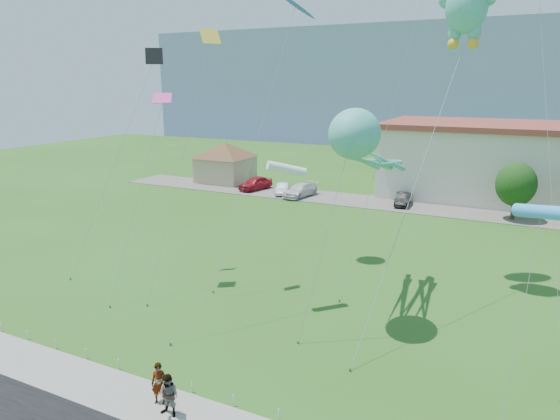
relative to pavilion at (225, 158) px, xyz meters
The scene contains 21 objects.
ground 45.05m from the pavilion, 57.72° to the right, with size 160.00×160.00×0.00m, color #2B5116.
sidewalk 47.39m from the pavilion, 59.50° to the right, with size 80.00×2.50×0.10m, color gray.
parking_strip 24.37m from the pavilion, ahead, with size 70.00×6.00×0.06m, color #59544C.
hill_ridge 85.96m from the pavilion, 73.69° to the left, with size 160.00×50.00×25.00m, color #7591A2.
pavilion is the anchor object (origin of this frame).
rope_fence 46.13m from the pavilion, 58.59° to the right, with size 26.05×0.05×0.50m.
tree_near 34.24m from the pavilion, ahead, with size 3.60×3.60×5.47m.
pedestrian_left 46.32m from the pavilion, 61.13° to the right, with size 0.63×0.41×1.73m, color gray.
pedestrian_right 47.14m from the pavilion, 60.51° to the right, with size 0.84×0.65×1.72m, color gray.
parked_car_red 7.01m from the pavilion, 26.06° to the right, with size 1.85×4.61×1.57m, color maroon.
parked_car_silver 10.89m from the pavilion, 20.18° to the right, with size 1.34×3.84×1.26m, color silver.
parked_car_white 13.08m from the pavilion, 17.77° to the right, with size 2.00×4.93×1.43m, color silver.
parked_car_black 23.81m from the pavilion, ahead, with size 1.36×3.91×1.29m, color black.
octopus_kite 39.87m from the pavilion, 47.25° to the right, with size 2.71×10.33×11.30m.
teddy_bear_kite 40.17m from the pavilion, 35.99° to the right, with size 3.72×13.86×19.42m.
small_kite_cyan 49.30m from the pavilion, 44.35° to the right, with size 0.75×3.43×8.40m.
small_kite_black 31.86m from the pavilion, 67.33° to the right, with size 4.27×6.03×14.57m.
small_kite_white 37.69m from the pavilion, 52.61° to the right, with size 3.24×8.17×8.34m.
small_kite_blue 32.40m from the pavilion, 48.21° to the right, with size 2.28×9.61×18.23m.
small_kite_pink 34.21m from the pavilion, 64.53° to the right, with size 1.29×5.88×12.01m.
small_kite_yellow 35.21m from the pavilion, 59.65° to the right, with size 2.11×5.95×15.52m.
Camera 1 is at (10.26, -16.01, 12.49)m, focal length 32.00 mm.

